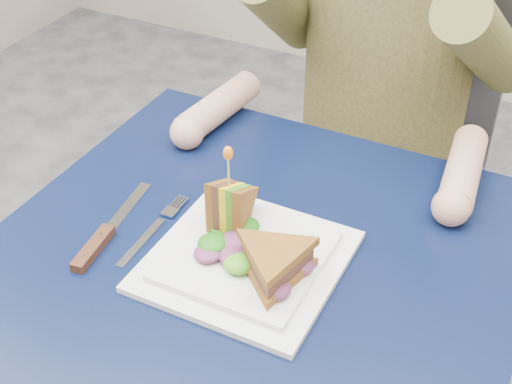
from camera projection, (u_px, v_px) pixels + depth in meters
The scene contains 11 objects.
table at pixel (249, 299), 1.06m from camera, with size 0.75×0.75×0.73m.
chair at pixel (390, 136), 1.63m from camera, with size 0.42×0.40×0.93m.
plate at pixel (246, 259), 1.00m from camera, with size 0.26×0.26×0.02m.
sandwich_flat at pixel (274, 263), 0.94m from camera, with size 0.18×0.18×0.05m.
sandwich_upright at pixel (230, 206), 1.03m from camera, with size 0.08×0.12×0.12m.
fork at pixel (152, 231), 1.06m from camera, with size 0.02×0.18×0.01m.
knife at pixel (100, 240), 1.04m from camera, with size 0.05×0.22×0.02m.
toothpick at pixel (229, 170), 0.99m from camera, with size 0.00×0.00×0.06m, color tan.
toothpick_frill at pixel (228, 153), 0.97m from camera, with size 0.01×0.01×0.02m, color orange.
lettuce_spill at pixel (253, 245), 1.00m from camera, with size 0.15×0.13×0.02m, color #337A14, non-canonical shape.
onion_ring at pixel (257, 246), 0.98m from camera, with size 0.04×0.04×0.01m, color #9E4C7A.
Camera 1 is at (0.35, -0.67, 1.42)m, focal length 50.00 mm.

